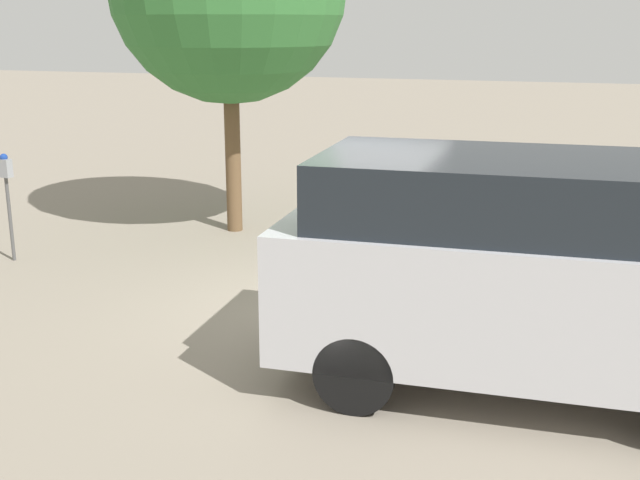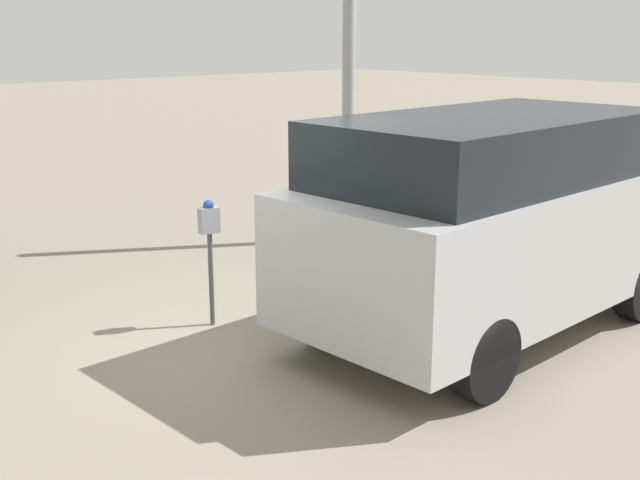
% 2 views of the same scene
% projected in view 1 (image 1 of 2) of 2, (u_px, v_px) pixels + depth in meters
% --- Properties ---
extents(ground_plane, '(80.00, 80.00, 0.00)m').
position_uv_depth(ground_plane, '(327.00, 313.00, 9.53)').
color(ground_plane, gray).
extents(parking_meter_near, '(0.21, 0.14, 1.32)m').
position_uv_depth(parking_meter_near, '(364.00, 223.00, 9.80)').
color(parking_meter_near, '#4C4C4C').
rests_on(parking_meter_near, ground).
extents(parking_meter_far, '(0.21, 0.14, 1.56)m').
position_uv_depth(parking_meter_far, '(6.00, 182.00, 11.35)').
color(parking_meter_far, '#4C4C4C').
rests_on(parking_meter_far, ground).
extents(parked_van, '(4.56, 2.22, 2.19)m').
position_uv_depth(parked_van, '(523.00, 266.00, 7.32)').
color(parked_van, '#B2B2B7').
rests_on(parked_van, ground).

